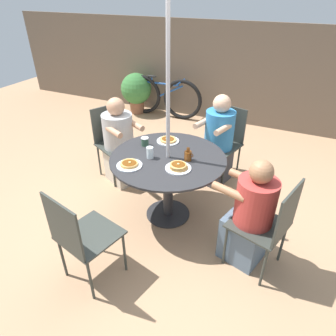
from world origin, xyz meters
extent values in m
plane|color=tan|center=(0.00, 0.00, 0.00)|extent=(12.00, 12.00, 0.00)
cube|color=brown|center=(0.00, 3.04, 0.89)|extent=(10.00, 0.06, 1.78)
cylinder|color=#28282B|center=(0.00, 0.00, 0.01)|extent=(0.50, 0.50, 0.01)
cylinder|color=#28282B|center=(0.00, 0.00, 0.37)|extent=(0.11, 0.11, 0.74)
cylinder|color=#28282B|center=(0.00, 0.00, 0.75)|extent=(1.21, 1.21, 0.02)
cylinder|color=#ADADB2|center=(0.00, 0.00, 1.11)|extent=(0.04, 0.04, 2.23)
cylinder|color=#333833|center=(-0.70, 0.55, 0.23)|extent=(0.02, 0.02, 0.46)
cylinder|color=#333833|center=(-0.87, 0.21, 0.23)|extent=(0.02, 0.02, 0.46)
cylinder|color=#333833|center=(-1.05, 0.72, 0.23)|extent=(0.02, 0.02, 0.46)
cylinder|color=#333833|center=(-1.21, 0.37, 0.23)|extent=(0.02, 0.02, 0.46)
cube|color=#333833|center=(-0.96, 0.46, 0.47)|extent=(0.60, 0.60, 0.02)
cube|color=#333833|center=(-1.15, 0.56, 0.72)|extent=(0.20, 0.39, 0.47)
cube|color=beige|center=(-0.85, 0.41, 0.23)|extent=(0.52, 0.50, 0.46)
cylinder|color=#B2B2B2|center=(-0.90, 0.44, 0.69)|extent=(0.38, 0.38, 0.46)
sphere|color=tan|center=(-0.90, 0.44, 1.02)|extent=(0.22, 0.22, 0.22)
cylinder|color=tan|center=(-0.67, 0.49, 0.80)|extent=(0.29, 0.19, 0.07)
cylinder|color=tan|center=(-0.80, 0.22, 0.80)|extent=(0.29, 0.19, 0.07)
cylinder|color=#333833|center=(-0.39, -0.80, 0.23)|extent=(0.02, 0.02, 0.46)
cylinder|color=#333833|center=(-0.02, -0.89, 0.23)|extent=(0.02, 0.02, 0.46)
cylinder|color=#333833|center=(-0.48, -1.17, 0.23)|extent=(0.02, 0.02, 0.46)
cylinder|color=#333833|center=(-0.11, -1.26, 0.23)|extent=(0.02, 0.02, 0.46)
cube|color=#333833|center=(-0.25, -1.03, 0.47)|extent=(0.55, 0.55, 0.02)
cube|color=#333833|center=(-0.30, -1.24, 0.72)|extent=(0.42, 0.12, 0.47)
cylinder|color=#333833|center=(0.78, -0.43, 0.23)|extent=(0.02, 0.02, 0.46)
cylinder|color=#333833|center=(0.89, -0.06, 0.23)|extent=(0.02, 0.02, 0.46)
cylinder|color=#333833|center=(1.15, -0.54, 0.23)|extent=(0.02, 0.02, 0.46)
cylinder|color=#333833|center=(1.26, -0.17, 0.23)|extent=(0.02, 0.02, 0.46)
cube|color=#333833|center=(1.02, -0.30, 0.47)|extent=(0.56, 0.56, 0.02)
cube|color=#333833|center=(1.23, -0.36, 0.72)|extent=(0.14, 0.42, 0.47)
cube|color=slate|center=(0.91, -0.27, 0.23)|extent=(0.44, 0.42, 0.46)
cylinder|color=#B73833|center=(0.96, -0.28, 0.69)|extent=(0.35, 0.35, 0.45)
sphere|color=#A3704C|center=(0.96, -0.28, 1.00)|extent=(0.20, 0.20, 0.20)
cylinder|color=#A3704C|center=(0.74, -0.36, 0.79)|extent=(0.32, 0.15, 0.07)
cylinder|color=#A3704C|center=(0.82, -0.09, 0.79)|extent=(0.32, 0.15, 0.07)
cylinder|color=#333833|center=(0.42, 0.79, 0.23)|extent=(0.02, 0.02, 0.46)
cylinder|color=#333833|center=(0.05, 0.89, 0.23)|extent=(0.02, 0.02, 0.46)
cylinder|color=#333833|center=(0.52, 1.16, 0.23)|extent=(0.02, 0.02, 0.46)
cylinder|color=#333833|center=(0.15, 1.26, 0.23)|extent=(0.02, 0.02, 0.46)
cube|color=#333833|center=(0.28, 1.02, 0.47)|extent=(0.56, 0.56, 0.02)
cube|color=#333833|center=(0.34, 1.23, 0.72)|extent=(0.42, 0.13, 0.47)
cube|color=#3D3D42|center=(0.25, 0.91, 0.23)|extent=(0.44, 0.46, 0.46)
cylinder|color=teal|center=(0.27, 0.97, 0.72)|extent=(0.37, 0.37, 0.50)
sphere|color=#DBA884|center=(0.27, 0.97, 1.07)|extent=(0.22, 0.22, 0.22)
cylinder|color=#DBA884|center=(0.36, 0.75, 0.84)|extent=(0.15, 0.30, 0.07)
cylinder|color=#DBA884|center=(0.07, 0.83, 0.84)|extent=(0.15, 0.30, 0.07)
cylinder|color=white|center=(0.19, -0.17, 0.77)|extent=(0.25, 0.25, 0.01)
cylinder|color=tan|center=(0.19, -0.16, 0.78)|extent=(0.18, 0.18, 0.01)
cylinder|color=tan|center=(0.19, -0.16, 0.79)|extent=(0.16, 0.16, 0.01)
cylinder|color=tan|center=(0.18, -0.17, 0.80)|extent=(0.17, 0.17, 0.01)
ellipsoid|color=brown|center=(0.19, -0.17, 0.81)|extent=(0.14, 0.13, 0.00)
cube|color=#F4E084|center=(0.19, -0.17, 0.82)|extent=(0.02, 0.02, 0.01)
cylinder|color=white|center=(-0.27, -0.32, 0.77)|extent=(0.25, 0.25, 0.01)
cylinder|color=tan|center=(-0.27, -0.32, 0.78)|extent=(0.18, 0.18, 0.01)
cylinder|color=tan|center=(-0.27, -0.31, 0.79)|extent=(0.18, 0.18, 0.01)
ellipsoid|color=brown|center=(-0.27, -0.32, 0.80)|extent=(0.15, 0.13, 0.00)
cube|color=#F4E084|center=(-0.26, -0.32, 0.80)|extent=(0.03, 0.03, 0.01)
cylinder|color=white|center=(-0.15, 0.33, 0.77)|extent=(0.25, 0.25, 0.01)
cylinder|color=tan|center=(-0.15, 0.33, 0.78)|extent=(0.18, 0.18, 0.01)
cylinder|color=tan|center=(-0.15, 0.33, 0.79)|extent=(0.19, 0.19, 0.01)
ellipsoid|color=brown|center=(-0.15, 0.33, 0.80)|extent=(0.14, 0.13, 0.00)
cube|color=#F4E084|center=(-0.16, 0.32, 0.80)|extent=(0.03, 0.03, 0.01)
cylinder|color=brown|center=(0.21, 0.03, 0.81)|extent=(0.08, 0.08, 0.10)
cylinder|color=brown|center=(0.21, 0.03, 0.88)|extent=(0.03, 0.03, 0.04)
torus|color=brown|center=(0.24, 0.03, 0.83)|extent=(0.05, 0.01, 0.05)
cylinder|color=#33513D|center=(-0.34, 0.13, 0.80)|extent=(0.08, 0.08, 0.09)
cylinder|color=white|center=(-0.34, 0.13, 0.85)|extent=(0.08, 0.08, 0.01)
cylinder|color=silver|center=(-0.16, -0.09, 0.82)|extent=(0.07, 0.07, 0.12)
torus|color=black|center=(-1.82, 2.70, 0.39)|extent=(0.78, 0.11, 0.78)
torus|color=black|center=(-0.97, 2.74, 0.39)|extent=(0.78, 0.11, 0.78)
cylinder|color=#1E4C93|center=(-1.39, 2.72, 0.66)|extent=(0.70, 0.06, 0.03)
cylinder|color=#1E4C93|center=(-1.22, 2.73, 0.52)|extent=(0.53, 0.06, 0.30)
cylinder|color=#1E4C93|center=(-1.60, 2.71, 0.71)|extent=(0.03, 0.03, 0.11)
ellipsoid|color=black|center=(-1.60, 2.71, 0.78)|extent=(0.20, 0.08, 0.04)
cylinder|color=#1E4C93|center=(-1.01, 2.74, 0.73)|extent=(0.05, 0.44, 0.03)
cylinder|color=brown|center=(-1.95, 2.68, 0.12)|extent=(0.28, 0.28, 0.24)
sphere|color=#387538|center=(-1.95, 2.68, 0.50)|extent=(0.61, 0.61, 0.61)
camera|label=1|loc=(1.14, -2.44, 2.29)|focal=32.00mm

